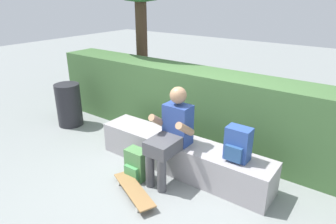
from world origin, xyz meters
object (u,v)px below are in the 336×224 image
at_px(person_skater, 171,132).
at_px(trash_bin, 69,105).
at_px(bench_main, 181,155).
at_px(backpack_on_ground, 137,164).
at_px(backpack_on_bench, 238,144).
at_px(skateboard_near_person, 134,190).

xyz_separation_m(person_skater, trash_bin, (-2.43, 0.27, -0.26)).
xyz_separation_m(bench_main, person_skater, (-0.02, -0.21, 0.42)).
bearing_deg(trash_bin, bench_main, -1.25).
relative_size(person_skater, backpack_on_ground, 2.96).
bearing_deg(person_skater, backpack_on_ground, -140.34).
bearing_deg(backpack_on_bench, person_skater, -165.37).
height_order(backpack_on_ground, trash_bin, trash_bin).
height_order(bench_main, backpack_on_ground, bench_main).
bearing_deg(person_skater, bench_main, 85.65).
height_order(person_skater, backpack_on_ground, person_skater).
relative_size(person_skater, backpack_on_bench, 2.96).
relative_size(skateboard_near_person, backpack_on_bench, 2.03).
relative_size(backpack_on_ground, trash_bin, 0.53).
distance_m(person_skater, backpack_on_ground, 0.63).
distance_m(bench_main, backpack_on_bench, 0.87).
bearing_deg(backpack_on_bench, skateboard_near_person, -139.27).
bearing_deg(skateboard_near_person, backpack_on_ground, 125.91).
bearing_deg(backpack_on_bench, backpack_on_ground, -156.61).
relative_size(backpack_on_bench, backpack_on_ground, 1.00).
height_order(backpack_on_bench, backpack_on_ground, backpack_on_bench).
height_order(bench_main, backpack_on_bench, backpack_on_bench).
xyz_separation_m(skateboard_near_person, trash_bin, (-2.31, 0.85, 0.30)).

